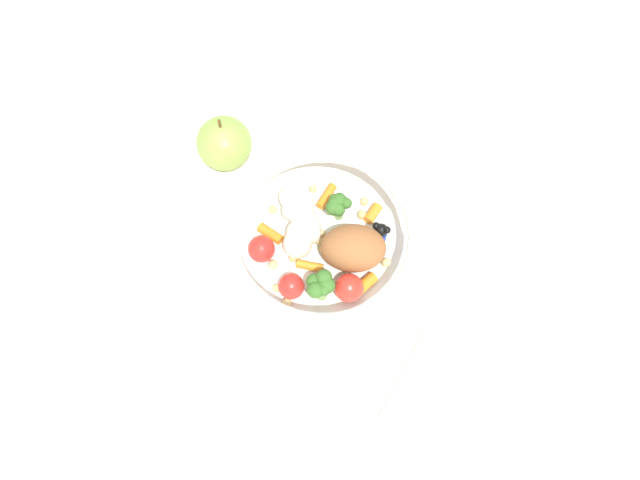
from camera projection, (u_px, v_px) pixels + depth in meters
The scene contains 4 objects.
ground_plane at pixel (334, 256), 0.75m from camera, with size 2.40×2.40×0.00m, color silver.
food_container at pixel (318, 239), 0.73m from camera, with size 0.20×0.20×0.07m.
loose_apple at pixel (221, 143), 0.78m from camera, with size 0.07×0.07×0.08m.
folded_napkin at pixel (466, 393), 0.68m from camera, with size 0.14×0.14×0.01m, color white.
Camera 1 is at (0.00, -0.32, 0.68)m, focal length 36.74 mm.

